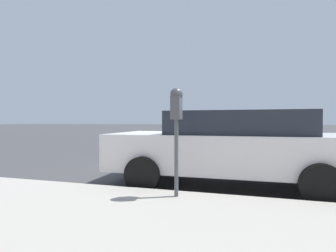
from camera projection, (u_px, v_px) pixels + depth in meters
ground_plane at (181, 172)px, 6.45m from camera, size 220.00×220.00×0.00m
parking_meter at (176, 113)px, 3.86m from camera, size 0.21×0.19×1.61m
car_white at (229, 146)px, 5.14m from camera, size 2.18×4.55×1.45m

